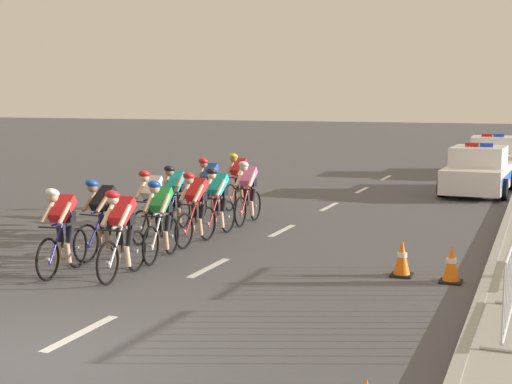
% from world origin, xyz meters
% --- Properties ---
extents(ground_plane, '(160.00, 160.00, 0.00)m').
position_xyz_m(ground_plane, '(0.00, 0.00, 0.00)').
color(ground_plane, '#4C4C51').
extents(kerb_edge, '(0.16, 60.00, 0.13)m').
position_xyz_m(kerb_edge, '(4.73, 14.00, 0.07)').
color(kerb_edge, '#9E9E99').
rests_on(kerb_edge, ground).
extents(lane_markings_centre, '(0.14, 25.60, 0.01)m').
position_xyz_m(lane_markings_centre, '(0.00, 9.08, 0.00)').
color(lane_markings_centre, white).
rests_on(lane_markings_centre, ground).
extents(cyclist_lead, '(0.45, 1.72, 1.56)m').
position_xyz_m(cyclist_lead, '(-2.15, 3.73, 0.79)').
color(cyclist_lead, black).
rests_on(cyclist_lead, ground).
extents(cyclist_second, '(0.43, 1.72, 1.56)m').
position_xyz_m(cyclist_second, '(-1.05, 3.86, 0.79)').
color(cyclist_second, black).
rests_on(cyclist_second, ground).
extents(cyclist_third, '(0.45, 1.72, 1.56)m').
position_xyz_m(cyclist_third, '(-2.21, 5.10, 0.79)').
color(cyclist_third, black).
rests_on(cyclist_third, ground).
extents(cyclist_fourth, '(0.45, 1.72, 1.56)m').
position_xyz_m(cyclist_fourth, '(-1.11, 5.36, 0.79)').
color(cyclist_fourth, black).
rests_on(cyclist_fourth, ground).
extents(cyclist_fifth, '(0.42, 1.72, 1.56)m').
position_xyz_m(cyclist_fifth, '(-2.18, 6.95, 0.79)').
color(cyclist_fifth, black).
rests_on(cyclist_fifth, ground).
extents(cyclist_sixth, '(0.43, 1.72, 1.56)m').
position_xyz_m(cyclist_sixth, '(-1.14, 6.92, 0.79)').
color(cyclist_sixth, black).
rests_on(cyclist_sixth, ground).
extents(cyclist_seventh, '(0.43, 1.72, 1.56)m').
position_xyz_m(cyclist_seventh, '(-2.22, 8.11, 0.79)').
color(cyclist_seventh, black).
rests_on(cyclist_seventh, ground).
extents(cyclist_eighth, '(0.43, 1.72, 1.56)m').
position_xyz_m(cyclist_eighth, '(-1.09, 7.92, 0.79)').
color(cyclist_eighth, black).
rests_on(cyclist_eighth, ground).
extents(cyclist_ninth, '(0.43, 1.72, 1.56)m').
position_xyz_m(cyclist_ninth, '(-2.32, 10.15, 0.79)').
color(cyclist_ninth, black).
rests_on(cyclist_ninth, ground).
extents(cyclist_tenth, '(0.42, 1.72, 1.56)m').
position_xyz_m(cyclist_tenth, '(-1.08, 9.69, 0.79)').
color(cyclist_tenth, black).
rests_on(cyclist_tenth, ground).
extents(cyclist_eleventh, '(0.44, 1.72, 1.56)m').
position_xyz_m(cyclist_eleventh, '(-2.23, 11.88, 0.79)').
color(cyclist_eleventh, black).
rests_on(cyclist_eleventh, ground).
extents(police_car_nearest, '(2.15, 4.47, 1.59)m').
position_xyz_m(police_car_nearest, '(3.59, 17.57, 0.68)').
color(police_car_nearest, white).
rests_on(police_car_nearest, ground).
extents(police_car_second, '(2.14, 4.47, 1.59)m').
position_xyz_m(police_car_second, '(3.60, 23.75, 0.68)').
color(police_car_second, white).
rests_on(police_car_second, ground).
extents(crowd_barrier_front, '(0.54, 2.32, 1.07)m').
position_xyz_m(crowd_barrier_front, '(5.17, 2.98, 0.65)').
color(crowd_barrier_front, '#B7BABF').
rests_on(crowd_barrier_front, sidewalk_slab).
extents(traffic_cone_near, '(0.36, 0.36, 0.64)m').
position_xyz_m(traffic_cone_near, '(4.16, 5.53, 0.31)').
color(traffic_cone_near, black).
rests_on(traffic_cone_near, ground).
extents(traffic_cone_far, '(0.36, 0.36, 0.64)m').
position_xyz_m(traffic_cone_far, '(3.33, 5.68, 0.31)').
color(traffic_cone_far, black).
rests_on(traffic_cone_far, ground).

